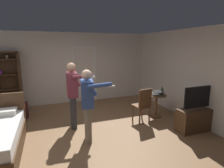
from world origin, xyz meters
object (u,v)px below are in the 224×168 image
(side_table, at_px, (156,102))
(bottle_on_table, at_px, (162,91))
(laptop, at_px, (157,93))
(suitcase_dark, at_px, (16,116))
(tv_flatscreen, at_px, (197,117))
(person_blue_shirt, at_px, (88,100))
(bookshelf, at_px, (8,80))
(wooden_chair, at_px, (143,104))
(person_striped_shirt, at_px, (73,90))
(suitcase_small, at_px, (19,111))

(side_table, relative_size, bottle_on_table, 2.79)
(laptop, distance_m, suitcase_dark, 4.18)
(laptop, relative_size, suitcase_dark, 0.66)
(tv_flatscreen, bearing_deg, suitcase_dark, 153.64)
(person_blue_shirt, height_order, suitcase_dark, person_blue_shirt)
(tv_flatscreen, xyz_separation_m, person_blue_shirt, (-2.75, 0.45, 0.61))
(tv_flatscreen, bearing_deg, bottle_on_table, 106.65)
(bookshelf, height_order, suitcase_dark, bookshelf)
(person_blue_shirt, bearing_deg, laptop, 16.85)
(suitcase_dark, bearing_deg, wooden_chair, -18.81)
(person_blue_shirt, distance_m, person_striped_shirt, 0.85)
(wooden_chair, distance_m, person_striped_shirt, 1.98)
(person_striped_shirt, distance_m, suitcase_small, 2.07)
(bookshelf, relative_size, wooden_chair, 2.00)
(bookshelf, xyz_separation_m, suitcase_small, (0.35, -0.89, -0.83))
(side_table, height_order, person_striped_shirt, person_striped_shirt)
(tv_flatscreen, xyz_separation_m, person_striped_shirt, (-2.97, 1.27, 0.67))
(bookshelf, bearing_deg, side_table, -26.70)
(bookshelf, height_order, suitcase_small, bookshelf)
(side_table, bearing_deg, suitcase_dark, 165.35)
(tv_flatscreen, height_order, side_table, tv_flatscreen)
(person_blue_shirt, relative_size, suitcase_dark, 3.16)
(suitcase_dark, bearing_deg, suitcase_small, 84.09)
(bottle_on_table, distance_m, person_blue_shirt, 2.51)
(bookshelf, distance_m, suitcase_dark, 1.48)
(suitcase_dark, bearing_deg, bottle_on_table, -12.97)
(laptop, height_order, suitcase_small, laptop)
(side_table, xyz_separation_m, suitcase_dark, (-4.02, 1.05, -0.31))
(suitcase_small, bearing_deg, bottle_on_table, -17.89)
(laptop, height_order, wooden_chair, wooden_chair)
(bookshelf, xyz_separation_m, person_blue_shirt, (2.06, -2.91, -0.09))
(laptop, xyz_separation_m, suitcase_dark, (-3.99, 1.09, -0.59))
(wooden_chair, bearing_deg, suitcase_dark, 158.95)
(suitcase_small, bearing_deg, side_table, -17.45)
(bookshelf, bearing_deg, person_striped_shirt, -48.62)
(laptop, height_order, bottle_on_table, bottle_on_table)
(person_blue_shirt, xyz_separation_m, suitcase_dark, (-1.74, 1.78, -0.80))
(bottle_on_table, height_order, suitcase_small, bottle_on_table)
(tv_flatscreen, xyz_separation_m, suitcase_small, (-4.45, 2.46, -0.13))
(suitcase_small, bearing_deg, suitcase_dark, -97.66)
(person_blue_shirt, bearing_deg, wooden_chair, 15.57)
(wooden_chair, height_order, suitcase_dark, wooden_chair)
(tv_flatscreen, relative_size, suitcase_small, 2.27)
(tv_flatscreen, bearing_deg, person_striped_shirt, 156.88)
(person_blue_shirt, bearing_deg, bookshelf, 125.26)
(side_table, height_order, wooden_chair, wooden_chair)
(tv_flatscreen, bearing_deg, wooden_chair, 139.80)
(laptop, height_order, suitcase_dark, laptop)
(laptop, bearing_deg, suitcase_small, 161.37)
(wooden_chair, bearing_deg, person_blue_shirt, -164.43)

